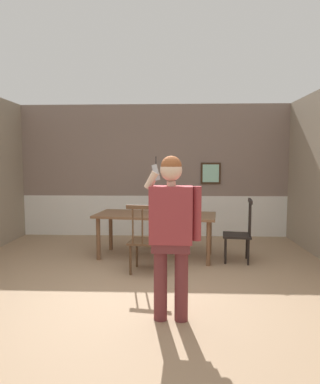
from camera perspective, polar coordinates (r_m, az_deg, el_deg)
The scene contains 7 objects.
ground_plane at distance 4.30m, azimuth -3.76°, elevation -17.38°, with size 7.56×7.56×0.00m, color #9E7F60.
room_back_partition at distance 7.41m, azimuth -1.02°, elevation 3.19°, with size 5.95×0.17×2.88m.
dining_table at distance 5.75m, azimuth -0.77°, elevation -4.58°, with size 2.13×1.12×0.76m.
chair_near_window at distance 5.01m, azimuth -2.55°, elevation -8.18°, with size 0.53×0.53×1.04m.
chair_by_doorway at distance 6.58m, azimuth 0.54°, elevation -5.13°, with size 0.48×0.48×0.95m.
chair_at_table_head at distance 5.70m, azimuth 13.36°, elevation -6.79°, with size 0.51×0.51×1.04m.
person_figure at distance 3.43m, azimuth 2.01°, elevation -5.84°, with size 0.59×0.26×1.71m.
Camera 1 is at (0.42, -3.95, 1.66)m, focal length 31.30 mm.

